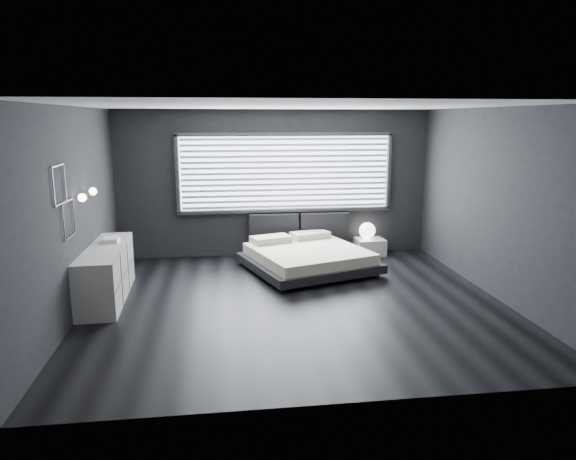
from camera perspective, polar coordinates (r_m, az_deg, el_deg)
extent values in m
plane|color=black|center=(7.58, 0.85, -8.03)|extent=(6.00, 6.00, 0.00)
plane|color=white|center=(7.11, 0.92, 13.63)|extent=(6.00, 6.00, 0.00)
cube|color=black|center=(9.91, -1.44, 5.16)|extent=(6.00, 0.04, 2.80)
cube|color=black|center=(4.58, 5.91, -3.46)|extent=(6.00, 0.04, 2.80)
cube|color=black|center=(7.40, -22.76, 1.73)|extent=(0.04, 5.50, 2.80)
cube|color=black|center=(8.20, 22.12, 2.74)|extent=(0.04, 5.50, 2.80)
cube|color=white|center=(9.89, -0.28, 6.38)|extent=(4.00, 0.02, 1.38)
cube|color=#47474C|center=(9.82, -12.22, 6.05)|extent=(0.06, 0.08, 1.48)
cube|color=#47474C|center=(10.32, 11.13, 6.39)|extent=(0.06, 0.08, 1.48)
cube|color=#47474C|center=(9.81, -0.26, 10.60)|extent=(4.14, 0.08, 0.06)
cube|color=#47474C|center=(9.97, -0.25, 2.18)|extent=(4.14, 0.08, 0.06)
cube|color=silver|center=(9.83, -0.23, 6.34)|extent=(3.94, 0.03, 1.32)
cube|color=black|center=(9.94, -1.59, 0.33)|extent=(0.96, 0.16, 0.52)
cube|color=black|center=(10.09, 4.07, 0.48)|extent=(0.96, 0.16, 0.52)
cylinder|color=silver|center=(7.41, -22.42, 3.34)|extent=(0.10, 0.02, 0.02)
sphere|color=#FFE5B7|center=(7.39, -21.89, 3.36)|extent=(0.11, 0.11, 0.11)
cylinder|color=silver|center=(7.98, -21.35, 4.01)|extent=(0.10, 0.02, 0.02)
sphere|color=#FFE5B7|center=(7.97, -20.86, 4.04)|extent=(0.11, 0.11, 0.11)
cube|color=#47474C|center=(6.79, -24.23, 6.53)|extent=(0.01, 0.46, 0.02)
cube|color=#47474C|center=(6.84, -23.89, 2.70)|extent=(0.01, 0.46, 0.02)
cube|color=#47474C|center=(7.03, -23.54, 4.87)|extent=(0.01, 0.02, 0.46)
cube|color=#47474C|center=(6.59, -24.61, 4.34)|extent=(0.01, 0.02, 0.46)
cube|color=#47474C|center=(7.08, -23.33, 2.96)|extent=(0.01, 0.46, 0.02)
cube|color=#47474C|center=(7.16, -23.02, -0.67)|extent=(0.01, 0.46, 0.02)
cube|color=#47474C|center=(7.33, -22.70, 1.49)|extent=(0.01, 0.02, 0.46)
cube|color=#47474C|center=(6.90, -23.67, 0.77)|extent=(0.01, 0.02, 0.46)
cube|color=black|center=(8.06, -0.54, -6.49)|extent=(0.14, 0.14, 0.07)
cube|color=black|center=(8.90, 9.59, -4.83)|extent=(0.14, 0.14, 0.07)
cube|color=black|center=(9.42, -4.59, -3.74)|extent=(0.14, 0.14, 0.07)
cube|color=black|center=(10.15, 4.53, -2.55)|extent=(0.14, 0.14, 0.07)
cube|color=black|center=(9.06, 2.30, -3.64)|extent=(2.50, 2.44, 0.15)
cube|color=beige|center=(9.02, 2.31, -2.64)|extent=(2.25, 2.25, 0.18)
cube|color=#BFB39F|center=(9.42, -1.92, -1.04)|extent=(0.79, 0.59, 0.12)
cube|color=#BFB39F|center=(9.77, 2.46, -0.55)|extent=(0.79, 0.59, 0.12)
cube|color=silver|center=(10.23, 9.06, -1.85)|extent=(0.58, 0.49, 0.32)
sphere|color=white|center=(10.18, 8.80, -0.06)|extent=(0.32, 0.32, 0.32)
cube|color=silver|center=(8.08, -19.55, -4.51)|extent=(0.61, 1.99, 0.79)
cube|color=#47474C|center=(8.04, -17.58, -4.47)|extent=(0.07, 1.95, 0.77)
cube|color=silver|center=(8.30, -19.16, -1.09)|extent=(0.27, 0.34, 0.04)
cube|color=silver|center=(8.27, -19.14, -0.89)|extent=(0.26, 0.32, 0.03)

